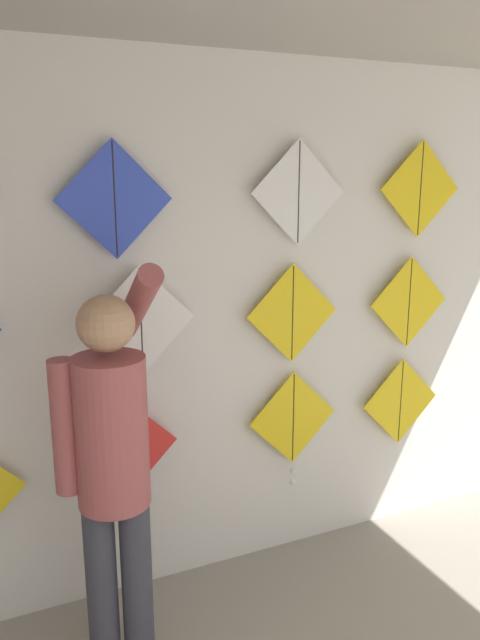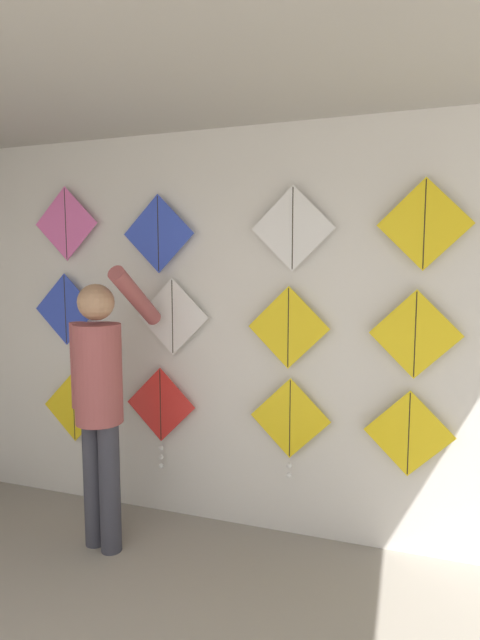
% 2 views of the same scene
% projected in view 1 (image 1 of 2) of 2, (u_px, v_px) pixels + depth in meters
% --- Properties ---
extents(back_panel, '(5.01, 0.06, 2.80)m').
position_uv_depth(back_panel, '(204.00, 330.00, 3.31)').
color(back_panel, silver).
rests_on(back_panel, ground).
extents(shopkeeper, '(0.47, 0.61, 1.88)m').
position_uv_depth(shopkeeper, '(112.00, 458.00, 2.61)').
color(shopkeeper, '#383842').
rests_on(shopkeeper, ground).
extents(kite_1, '(0.55, 0.04, 0.76)m').
position_uv_depth(kite_1, '(126.00, 455.00, 3.18)').
color(kite_1, red).
extents(kite_2, '(0.55, 0.04, 0.69)m').
position_uv_depth(kite_2, '(293.00, 422.00, 3.57)').
color(kite_2, yellow).
extents(kite_3, '(0.55, 0.01, 0.55)m').
position_uv_depth(kite_3, '(400.00, 401.00, 3.87)').
color(kite_3, yellow).
extents(kite_5, '(0.55, 0.01, 0.55)m').
position_uv_depth(kite_5, '(141.00, 321.00, 3.06)').
color(kite_5, white).
extents(kite_6, '(0.55, 0.01, 0.55)m').
position_uv_depth(kite_6, '(292.00, 313.00, 3.41)').
color(kite_6, yellow).
extents(kite_7, '(0.55, 0.01, 0.55)m').
position_uv_depth(kite_7, '(409.00, 302.00, 3.73)').
color(kite_7, yellow).
extents(kite_9, '(0.55, 0.01, 0.55)m').
position_uv_depth(kite_9, '(115.00, 200.00, 2.88)').
color(kite_9, blue).
extents(kite_10, '(0.55, 0.01, 0.55)m').
position_uv_depth(kite_10, '(299.00, 193.00, 3.26)').
color(kite_10, white).
extents(kite_11, '(0.55, 0.01, 0.55)m').
position_uv_depth(kite_11, '(420.00, 189.00, 3.58)').
color(kite_11, yellow).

